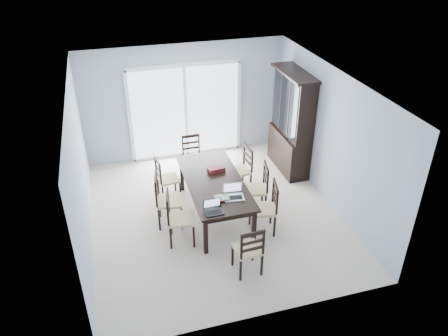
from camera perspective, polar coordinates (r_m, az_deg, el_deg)
The scene contains 24 objects.
floor at distance 8.31m, azimuth -1.21°, elevation -6.04°, with size 5.00×5.00×0.00m, color #BCAFA1.
ceiling at distance 7.07m, azimuth -1.44°, elevation 11.14°, with size 5.00×5.00×0.00m, color white.
back_wall at distance 9.82m, azimuth -5.11°, elevation 8.59°, with size 4.50×0.02×2.60m, color #98A6B5.
wall_left at distance 7.44m, azimuth -18.31°, elevation -0.53°, with size 0.02×5.00×2.60m, color #98A6B5.
wall_right at distance 8.39m, azimuth 13.74°, elevation 3.84°, with size 0.02×5.00×2.60m, color #98A6B5.
balcony at distance 11.27m, azimuth -5.82°, elevation 4.03°, with size 4.50×2.00×0.10m, color gray.
railing at distance 11.93m, azimuth -6.90°, elevation 8.66°, with size 4.50×0.06×1.10m, color #99999E.
dining_table at distance 7.92m, azimuth -1.26°, elevation -2.13°, with size 1.00×2.20×0.75m.
china_hutch at distance 9.39m, azimuth 8.78°, elevation 5.77°, with size 0.50×1.38×2.20m.
sliding_door at distance 9.88m, azimuth -5.03°, elevation 7.40°, with size 2.52×0.05×2.18m.
chair_left_near at distance 7.37m, azimuth -6.39°, elevation -5.81°, with size 0.51×0.50×1.14m.
chair_left_mid at distance 7.80m, azimuth -7.92°, elevation -3.49°, with size 0.52×0.51×1.17m.
chair_left_far at distance 8.53m, azimuth -7.90°, elevation -0.85°, with size 0.44×0.43×1.03m.
chair_right_near at distance 7.61m, azimuth 5.82°, elevation -4.52°, with size 0.51×0.50×1.13m.
chair_right_mid at distance 8.15m, azimuth 4.70°, elevation -1.95°, with size 0.50×0.49×1.11m.
chair_right_far at distance 8.74m, azimuth 2.50°, elevation 0.49°, with size 0.47×0.46×1.09m.
chair_end_near at distance 6.74m, azimuth 3.38°, elevation -10.21°, with size 0.42×0.43×1.05m.
chair_end_far at distance 9.28m, azimuth -4.20°, elevation 2.16°, with size 0.40×0.41×1.04m.
laptop_dark at distance 7.05m, azimuth -1.30°, elevation -5.52°, with size 0.30×0.22×0.21m.
laptop_silver at distance 7.38m, azimuth 1.31°, elevation -3.58°, with size 0.36×0.27×0.23m.
book_stack at distance 7.38m, azimuth -0.31°, elevation -3.96°, with size 0.26×0.20×0.04m.
cell_phone at distance 7.22m, azimuth -0.61°, elevation -4.97°, with size 0.10×0.04×0.01m, color black.
game_box at distance 8.15m, azimuth -1.03°, elevation -0.17°, with size 0.31×0.16×0.08m, color #470E1A.
hot_tub at distance 11.11m, azimuth -8.12°, elevation 6.72°, with size 2.27×2.10×1.04m.
Camera 1 is at (-1.67, -6.46, 4.95)m, focal length 35.00 mm.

